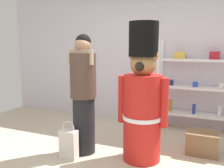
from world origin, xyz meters
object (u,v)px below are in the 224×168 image
object	(u,v)px
merchandise_shelf	(195,85)
display_crate	(202,143)
person_shopper	(83,93)
shopping_bag	(69,144)
teddy_bear_guard	(142,101)

from	to	relation	value
merchandise_shelf	display_crate	size ratio (longest dim) A/B	3.68
person_shopper	shopping_bag	size ratio (longest dim) A/B	3.18
merchandise_shelf	display_crate	bearing A→B (deg)	-77.84
merchandise_shelf	shopping_bag	size ratio (longest dim) A/B	3.08
shopping_bag	display_crate	distance (m)	1.85
display_crate	merchandise_shelf	bearing A→B (deg)	102.16
merchandise_shelf	display_crate	distance (m)	1.18
merchandise_shelf	person_shopper	distance (m)	2.06
merchandise_shelf	person_shopper	xyz separation A→B (m)	(-1.34, -1.57, 0.04)
merchandise_shelf	teddy_bear_guard	xyz separation A→B (m)	(-0.53, -1.46, -0.02)
teddy_bear_guard	shopping_bag	bearing A→B (deg)	-157.67
display_crate	person_shopper	bearing A→B (deg)	-158.56
teddy_bear_guard	person_shopper	bearing A→B (deg)	-172.61
merchandise_shelf	person_shopper	bearing A→B (deg)	-130.49
person_shopper	display_crate	bearing A→B (deg)	21.44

